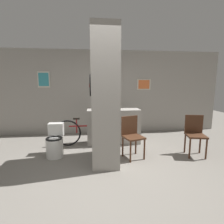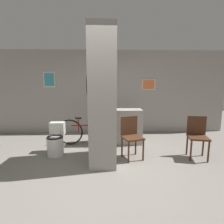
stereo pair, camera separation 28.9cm
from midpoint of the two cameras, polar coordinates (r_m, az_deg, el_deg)
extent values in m
plane|color=slate|center=(3.35, -1.91, -18.85)|extent=(14.00, 14.00, 0.00)
cube|color=gray|center=(5.59, -2.05, 6.42)|extent=(8.00, 0.06, 2.60)
cube|color=beige|center=(5.77, -18.43, 10.02)|extent=(0.36, 0.02, 0.48)
cube|color=teal|center=(5.76, -18.47, 10.02)|extent=(0.30, 0.01, 0.39)
cube|color=beige|center=(5.74, 13.26, 8.75)|extent=(0.44, 0.02, 0.34)
cube|color=#D86633|center=(5.73, 13.30, 8.75)|extent=(0.36, 0.01, 0.28)
cube|color=gray|center=(3.46, -0.69, 4.62)|extent=(0.50, 0.98, 2.60)
cylinder|color=black|center=(3.25, -5.33, 8.70)|extent=(0.03, 0.40, 0.40)
cylinder|color=red|center=(3.26, -5.59, 8.69)|extent=(0.01, 0.07, 0.07)
cube|color=gray|center=(4.64, 2.90, -4.74)|extent=(1.38, 0.44, 0.91)
cylinder|color=white|center=(4.09, -16.09, -10.79)|extent=(0.36, 0.36, 0.41)
torus|color=black|center=(4.02, -16.23, -7.91)|extent=(0.35, 0.35, 0.04)
cube|color=white|center=(4.21, -15.52, -5.20)|extent=(0.32, 0.20, 0.29)
cylinder|color=#422616|center=(3.60, 7.80, -13.01)|extent=(0.04, 0.04, 0.44)
cylinder|color=#422616|center=(3.76, 12.40, -12.17)|extent=(0.04, 0.04, 0.44)
cylinder|color=#422616|center=(3.88, 5.45, -11.30)|extent=(0.04, 0.04, 0.44)
cylinder|color=#422616|center=(4.02, 9.82, -10.61)|extent=(0.04, 0.04, 0.44)
cube|color=#422616|center=(3.73, 8.96, -8.33)|extent=(0.49, 0.49, 0.04)
cube|color=#422616|center=(3.82, 7.74, -4.41)|extent=(0.38, 0.15, 0.41)
cylinder|color=#422616|center=(4.05, 26.29, -11.32)|extent=(0.04, 0.04, 0.44)
cylinder|color=#422616|center=(4.16, 30.80, -11.17)|extent=(0.04, 0.04, 0.44)
cylinder|color=#422616|center=(4.36, 25.09, -9.82)|extent=(0.04, 0.04, 0.44)
cylinder|color=#422616|center=(4.45, 29.30, -9.72)|extent=(0.04, 0.04, 0.44)
cube|color=#422616|center=(4.18, 28.12, -7.40)|extent=(0.46, 0.46, 0.04)
cube|color=#422616|center=(4.29, 27.63, -3.88)|extent=(0.39, 0.11, 0.41)
torus|color=black|center=(4.64, -11.87, -6.45)|extent=(0.67, 0.04, 0.67)
torus|color=black|center=(4.58, -0.40, -6.48)|extent=(0.67, 0.04, 0.67)
cylinder|color=maroon|center=(4.54, -6.21, -4.39)|extent=(0.84, 0.04, 0.04)
cylinder|color=maroon|center=(4.57, -9.09, -4.38)|extent=(0.03, 0.03, 0.35)
cylinder|color=maroon|center=(4.53, -0.98, -4.37)|extent=(0.03, 0.03, 0.32)
cube|color=black|center=(4.52, -9.16, -2.00)|extent=(0.16, 0.06, 0.04)
cylinder|color=#262626|center=(4.50, -0.99, -2.41)|extent=(0.03, 0.42, 0.03)
cylinder|color=silver|center=(4.59, 2.25, 2.11)|extent=(0.08, 0.08, 0.19)
cylinder|color=silver|center=(4.57, 2.26, 3.82)|extent=(0.03, 0.03, 0.08)
sphere|color=#333333|center=(4.57, 2.27, 4.45)|extent=(0.03, 0.03, 0.03)
camera|label=1|loc=(0.14, -87.88, 0.35)|focal=28.00mm
camera|label=2|loc=(0.14, 92.12, -0.35)|focal=28.00mm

